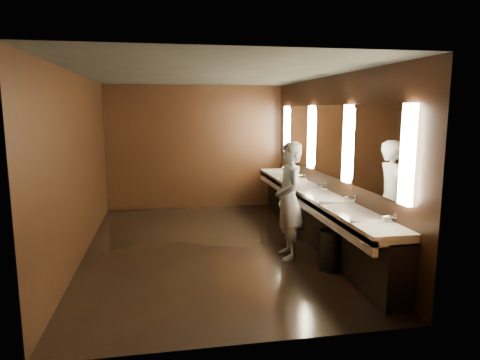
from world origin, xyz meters
name	(u,v)px	position (x,y,z in m)	size (l,w,h in m)	color
floor	(211,247)	(0.00, 0.00, 0.00)	(6.00, 6.00, 0.00)	black
ceiling	(209,74)	(0.00, 0.00, 2.80)	(4.00, 6.00, 0.02)	#2D2D2B
wall_back	(196,147)	(0.00, 3.00, 1.40)	(4.00, 0.02, 2.80)	black
wall_front	(246,204)	(0.00, -3.00, 1.40)	(4.00, 0.02, 2.80)	black
wall_left	(79,166)	(-2.00, 0.00, 1.40)	(0.02, 6.00, 2.80)	black
wall_right	(328,161)	(2.00, 0.00, 1.40)	(0.02, 6.00, 2.80)	black
sink_counter	(315,214)	(1.79, 0.00, 0.50)	(0.55, 5.40, 1.01)	black
mirror_band	(328,140)	(1.98, 0.00, 1.75)	(0.06, 5.03, 1.15)	#FFECBA
person	(289,201)	(1.12, -0.67, 0.89)	(0.65, 0.43, 1.78)	#8BB7D0
trash_bin	(331,250)	(1.58, -1.28, 0.29)	(0.37, 0.37, 0.58)	black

